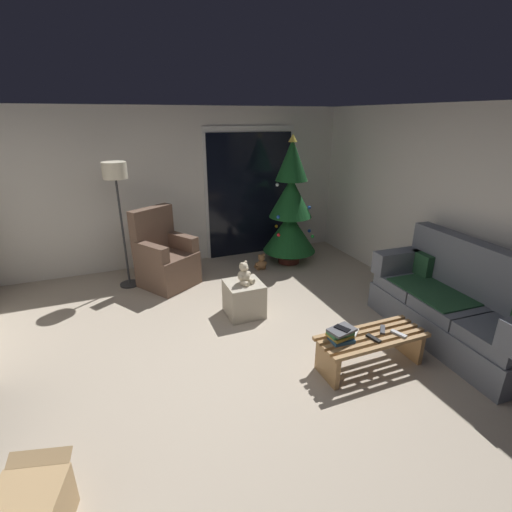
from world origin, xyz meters
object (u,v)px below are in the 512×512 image
(christmas_tree, at_px, (290,209))
(ottoman, at_px, (244,299))
(book_stack, at_px, (341,334))
(armchair, at_px, (165,259))
(teddy_bear_chestnut_by_tree, at_px, (261,263))
(remote_white, at_px, (355,333))
(remote_graphite, at_px, (383,330))
(cell_phone, at_px, (342,328))
(coffee_table, at_px, (371,345))
(cardboard_box_open_near_shelf, at_px, (31,512))
(teddy_bear_cream, at_px, (244,274))
(remote_black, at_px, (374,338))
(remote_silver, at_px, (399,334))
(floor_lamp, at_px, (116,183))
(couch, at_px, (457,306))

(christmas_tree, bearing_deg, ottoman, -133.76)
(book_stack, height_order, armchair, armchair)
(teddy_bear_chestnut_by_tree, bearing_deg, remote_white, -91.97)
(book_stack, bearing_deg, remote_graphite, -1.74)
(remote_graphite, bearing_deg, book_stack, -141.22)
(book_stack, xyz_separation_m, cell_phone, (0.01, -0.00, 0.07))
(coffee_table, distance_m, teddy_bear_chestnut_by_tree, 2.67)
(christmas_tree, relative_size, cardboard_box_open_near_shelf, 3.49)
(book_stack, relative_size, cell_phone, 1.96)
(remote_white, xyz_separation_m, teddy_bear_cream, (-0.65, 1.35, 0.18))
(coffee_table, xyz_separation_m, remote_black, (-0.04, -0.06, 0.13))
(teddy_bear_cream, xyz_separation_m, teddy_bear_chestnut_by_tree, (0.74, 1.24, -0.43))
(book_stack, bearing_deg, cardboard_box_open_near_shelf, -166.82)
(book_stack, bearing_deg, ottoman, 108.33)
(remote_silver, bearing_deg, teddy_bear_chestnut_by_tree, 77.27)
(floor_lamp, relative_size, cardboard_box_open_near_shelf, 2.97)
(remote_black, height_order, book_stack, book_stack)
(remote_white, xyz_separation_m, christmas_tree, (0.66, 2.73, 0.55))
(remote_graphite, bearing_deg, remote_silver, -11.33)
(cardboard_box_open_near_shelf, bearing_deg, remote_white, 13.02)
(teddy_bear_cream, bearing_deg, teddy_bear_chestnut_by_tree, 59.20)
(christmas_tree, bearing_deg, armchair, -177.29)
(couch, distance_m, christmas_tree, 2.87)
(remote_graphite, distance_m, teddy_bear_cream, 1.70)
(armchair, bearing_deg, remote_white, -61.71)
(remote_graphite, relative_size, remote_black, 1.00)
(couch, distance_m, coffee_table, 1.21)
(couch, xyz_separation_m, armchair, (-2.76, 2.64, 0.00))
(ottoman, bearing_deg, book_stack, -71.67)
(couch, relative_size, cell_phone, 13.72)
(remote_silver, relative_size, teddy_bear_chestnut_by_tree, 0.55)
(remote_white, bearing_deg, remote_black, 176.49)
(remote_black, distance_m, floor_lamp, 3.76)
(remote_black, xyz_separation_m, teddy_bear_cream, (-0.76, 1.49, 0.18))
(remote_white, xyz_separation_m, book_stack, (-0.19, -0.04, 0.05))
(remote_graphite, bearing_deg, remote_black, -113.05)
(remote_graphite, bearing_deg, ottoman, 164.33)
(teddy_bear_chestnut_by_tree, bearing_deg, teddy_bear_cream, -120.80)
(remote_white, distance_m, armchair, 2.99)
(couch, xyz_separation_m, ottoman, (-1.99, 1.37, -0.18))
(remote_graphite, bearing_deg, teddy_bear_cream, 164.36)
(cell_phone, height_order, teddy_bear_chestnut_by_tree, cell_phone)
(christmas_tree, bearing_deg, teddy_bear_chestnut_by_tree, -165.96)
(remote_white, distance_m, cell_phone, 0.23)
(couch, distance_m, armchair, 3.82)
(coffee_table, height_order, ottoman, ottoman)
(book_stack, xyz_separation_m, cardboard_box_open_near_shelf, (-2.53, -0.59, -0.26))
(remote_white, height_order, floor_lamp, floor_lamp)
(coffee_table, relative_size, remote_black, 7.05)
(cell_phone, xyz_separation_m, ottoman, (-0.47, 1.40, -0.28))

